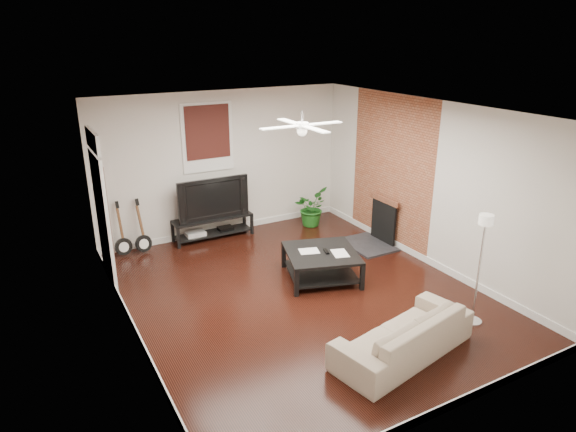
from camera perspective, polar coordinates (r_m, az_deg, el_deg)
name	(u,v)px	position (r m, az deg, el deg)	size (l,w,h in m)	color
room	(301,208)	(7.37, 1.50, 0.90)	(5.01, 6.01, 2.81)	black
brick_accent	(391,171)	(9.54, 11.46, 4.96)	(0.02, 2.20, 2.80)	#964C30
fireplace	(375,222)	(9.65, 9.77, -0.63)	(0.80, 1.10, 0.92)	black
window_back	(208,137)	(9.72, -9.01, 8.71)	(1.00, 0.06, 1.30)	#3B1810
door_left	(102,207)	(8.37, -20.11, 0.94)	(0.08, 1.00, 2.50)	white
tv_stand	(213,227)	(10.00, -8.41, -1.28)	(1.55, 0.41, 0.43)	black
tv	(211,197)	(9.82, -8.64, 2.12)	(1.39, 0.18, 0.80)	black
coffee_table	(321,265)	(8.33, 3.74, -5.47)	(1.11, 1.11, 0.47)	black
sofa	(403,334)	(6.61, 12.82, -12.77)	(1.96, 0.77, 0.57)	tan
floor_lamp	(479,270)	(7.31, 20.64, -5.71)	(0.26, 0.26, 1.60)	silver
potted_plant	(311,207)	(10.52, 2.56, 0.99)	(0.70, 0.61, 0.78)	#1D611B
guitar_left	(122,230)	(9.47, -18.17, -1.50)	(0.31, 0.22, 1.00)	black
guitar_right	(142,227)	(9.50, -16.08, -1.20)	(0.31, 0.22, 1.00)	black
ceiling_fan	(302,125)	(7.07, 1.59, 10.13)	(1.24, 1.24, 0.32)	white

